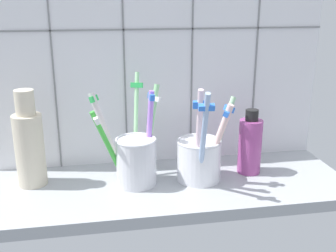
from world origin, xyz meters
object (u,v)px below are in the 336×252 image
toothbrush_cup_right (200,156)px  soap_bottle (250,145)px  toothbrush_cup_left (135,156)px  ceramic_vase (29,145)px

toothbrush_cup_right → soap_bottle: 10.07cm
toothbrush_cup_left → ceramic_vase: (-17.83, 2.75, 2.31)cm
ceramic_vase → soap_bottle: (39.15, -1.59, -1.97)cm
toothbrush_cup_left → soap_bottle: 21.36cm
toothbrush_cup_right → soap_bottle: size_ratio=1.48×
toothbrush_cup_left → soap_bottle: bearing=3.1°
soap_bottle → toothbrush_cup_left: bearing=-176.9°
toothbrush_cup_left → ceramic_vase: size_ratio=1.11×
ceramic_vase → soap_bottle: bearing=-2.3°
toothbrush_cup_right → ceramic_vase: toothbrush_cup_right is taller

